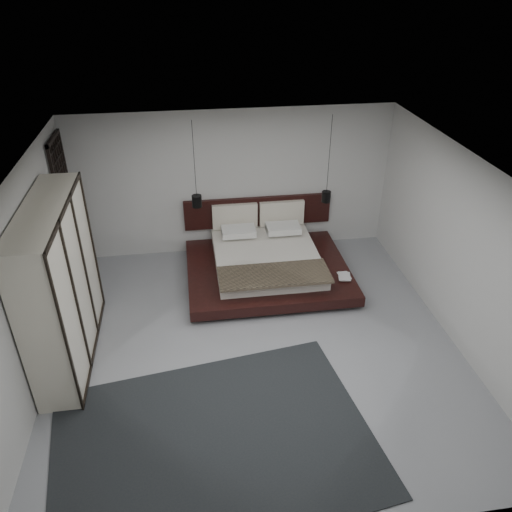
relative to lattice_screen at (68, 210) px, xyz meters
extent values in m
plane|color=gray|center=(2.95, -2.45, -1.30)|extent=(6.00, 6.00, 0.00)
plane|color=white|center=(2.95, -2.45, 1.50)|extent=(6.00, 6.00, 0.00)
plane|color=#BABAB8|center=(2.95, 0.55, 0.10)|extent=(6.00, 0.00, 6.00)
plane|color=#BABAB8|center=(2.95, -5.45, 0.10)|extent=(6.00, 0.00, 6.00)
plane|color=#BABAB8|center=(-0.05, -2.45, 0.10)|extent=(0.00, 6.00, 6.00)
plane|color=#BABAB8|center=(5.95, -2.45, 0.10)|extent=(0.00, 6.00, 6.00)
cube|color=black|center=(0.00, 0.00, 0.00)|extent=(0.05, 0.90, 2.60)
cube|color=black|center=(3.41, -0.70, -1.26)|extent=(2.26, 1.85, 0.08)
cube|color=black|center=(3.41, -0.70, -1.13)|extent=(2.87, 2.36, 0.18)
cube|color=silver|center=(3.41, -0.57, -0.92)|extent=(1.85, 2.05, 0.23)
cube|color=black|center=(3.41, -1.37, -0.78)|extent=(1.87, 0.72, 0.05)
cube|color=silver|center=(2.98, 0.22, -0.75)|extent=(0.64, 0.41, 0.12)
cube|color=silver|center=(3.84, 0.22, -0.75)|extent=(0.64, 0.41, 0.12)
cube|color=silver|center=(2.98, 0.08, -0.69)|extent=(0.64, 0.41, 0.12)
cube|color=silver|center=(3.84, 0.08, -0.69)|extent=(0.64, 0.41, 0.12)
cube|color=black|center=(3.41, 0.51, -0.51)|extent=(2.87, 0.08, 0.60)
cube|color=beige|center=(2.95, 0.42, -0.54)|extent=(0.87, 0.10, 0.50)
cube|color=beige|center=(3.88, 0.42, -0.54)|extent=(0.87, 0.10, 0.50)
imported|color=#99724C|center=(4.59, -1.21, -1.02)|extent=(0.20, 0.26, 0.02)
imported|color=#99724C|center=(4.57, -1.24, -1.00)|extent=(0.26, 0.32, 0.02)
cylinder|color=black|center=(2.23, -0.08, 0.83)|extent=(0.01, 0.01, 1.33)
cylinder|color=black|center=(2.23, -0.08, 0.06)|extent=(0.18, 0.18, 0.21)
cylinder|color=#FFE0B2|center=(2.23, -0.08, -0.03)|extent=(0.13, 0.13, 0.01)
cylinder|color=black|center=(4.59, -0.08, 0.80)|extent=(0.01, 0.01, 1.40)
cylinder|color=black|center=(4.59, -0.08, 0.00)|extent=(0.17, 0.17, 0.20)
cylinder|color=#FFE0B2|center=(4.59, -0.08, -0.09)|extent=(0.12, 0.12, 0.01)
cube|color=beige|center=(0.25, -2.21, -0.12)|extent=(0.55, 2.37, 2.37)
cube|color=black|center=(0.53, -2.21, 1.04)|extent=(0.03, 2.37, 0.06)
cube|color=black|center=(0.53, -2.21, -1.27)|extent=(0.03, 2.37, 0.06)
cube|color=black|center=(0.53, -3.40, -0.12)|extent=(0.03, 0.05, 2.37)
cube|color=black|center=(0.53, -2.61, -0.12)|extent=(0.03, 0.05, 2.37)
cube|color=black|center=(0.53, -1.82, -0.12)|extent=(0.03, 0.05, 2.37)
cube|color=black|center=(0.53, -1.03, -0.12)|extent=(0.03, 0.05, 2.37)
cube|color=black|center=(2.19, -4.15, -1.29)|extent=(4.16, 3.24, 0.02)
camera|label=1|loc=(2.11, -8.22, 3.75)|focal=35.00mm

